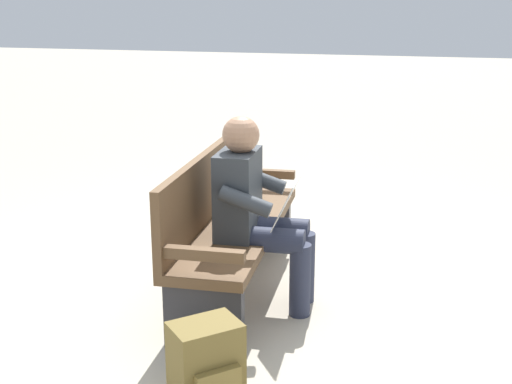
% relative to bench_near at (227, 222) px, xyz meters
% --- Properties ---
extents(ground_plane, '(40.00, 40.00, 0.00)m').
position_rel_bench_near_xyz_m(ground_plane, '(-0.01, 0.07, -0.46)').
color(ground_plane, '#B7AD99').
extents(bench_near, '(1.83, 0.62, 0.90)m').
position_rel_bench_near_xyz_m(bench_near, '(0.00, 0.00, 0.00)').
color(bench_near, brown).
rests_on(bench_near, ground).
extents(person_seated, '(0.59, 0.59, 1.18)m').
position_rel_bench_near_xyz_m(person_seated, '(0.17, 0.25, 0.17)').
color(person_seated, '#33383D').
rests_on(person_seated, ground).
extents(backpack, '(0.38, 0.38, 0.41)m').
position_rel_bench_near_xyz_m(backpack, '(1.27, 0.32, -0.26)').
color(backpack, brown).
rests_on(backpack, ground).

